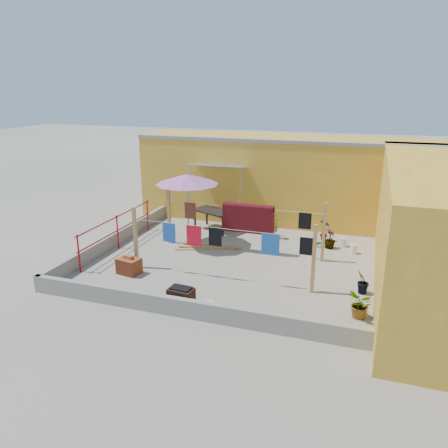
{
  "coord_description": "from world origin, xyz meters",
  "views": [
    {
      "loc": [
        3.61,
        -11.63,
        4.98
      ],
      "look_at": [
        -0.43,
        0.3,
        1.01
      ],
      "focal_mm": 35.0,
      "sensor_mm": 36.0,
      "label": 1
    }
  ],
  "objects_px": {
    "patio_umbrella": "(187,179)",
    "water_jug_a": "(354,249)",
    "brick_stack": "(129,266)",
    "water_jug_b": "(344,242)",
    "brazier": "(181,298)",
    "green_hose": "(321,245)",
    "white_basin": "(207,306)",
    "outdoor_table": "(214,212)",
    "plant_back_a": "(269,224)"
  },
  "relations": [
    {
      "from": "outdoor_table",
      "to": "brick_stack",
      "type": "distance_m",
      "value": 4.53
    },
    {
      "from": "patio_umbrella",
      "to": "water_jug_b",
      "type": "height_order",
      "value": "patio_umbrella"
    },
    {
      "from": "brick_stack",
      "to": "green_hose",
      "type": "height_order",
      "value": "brick_stack"
    },
    {
      "from": "outdoor_table",
      "to": "water_jug_a",
      "type": "bearing_deg",
      "value": -9.54
    },
    {
      "from": "outdoor_table",
      "to": "white_basin",
      "type": "xyz_separation_m",
      "value": [
        1.81,
        -5.57,
        -0.62
      ]
    },
    {
      "from": "water_jug_b",
      "to": "green_hose",
      "type": "xyz_separation_m",
      "value": [
        -0.69,
        -0.16,
        -0.12
      ]
    },
    {
      "from": "green_hose",
      "to": "brazier",
      "type": "bearing_deg",
      "value": -116.38
    },
    {
      "from": "water_jug_a",
      "to": "plant_back_a",
      "type": "xyz_separation_m",
      "value": [
        -2.9,
        0.78,
        0.29
      ]
    },
    {
      "from": "patio_umbrella",
      "to": "brick_stack",
      "type": "bearing_deg",
      "value": -103.03
    },
    {
      "from": "brick_stack",
      "to": "water_jug_a",
      "type": "relative_size",
      "value": 2.06
    },
    {
      "from": "water_jug_a",
      "to": "water_jug_b",
      "type": "xyz_separation_m",
      "value": [
        -0.34,
        0.55,
        0.0
      ]
    },
    {
      "from": "patio_umbrella",
      "to": "water_jug_b",
      "type": "bearing_deg",
      "value": 16.03
    },
    {
      "from": "patio_umbrella",
      "to": "white_basin",
      "type": "xyz_separation_m",
      "value": [
        2.12,
        -3.89,
        -2.13
      ]
    },
    {
      "from": "brazier",
      "to": "water_jug_b",
      "type": "xyz_separation_m",
      "value": [
        3.32,
        5.48,
        -0.11
      ]
    },
    {
      "from": "patio_umbrella",
      "to": "water_jug_a",
      "type": "xyz_separation_m",
      "value": [
        5.22,
        0.86,
        -2.03
      ]
    },
    {
      "from": "brazier",
      "to": "plant_back_a",
      "type": "distance_m",
      "value": 5.77
    },
    {
      "from": "brick_stack",
      "to": "water_jug_b",
      "type": "height_order",
      "value": "brick_stack"
    },
    {
      "from": "water_jug_a",
      "to": "green_hose",
      "type": "relative_size",
      "value": 0.7
    },
    {
      "from": "brazier",
      "to": "green_hose",
      "type": "bearing_deg",
      "value": 63.62
    },
    {
      "from": "outdoor_table",
      "to": "water_jug_b",
      "type": "distance_m",
      "value": 4.61
    },
    {
      "from": "brick_stack",
      "to": "white_basin",
      "type": "height_order",
      "value": "brick_stack"
    },
    {
      "from": "water_jug_b",
      "to": "brick_stack",
      "type": "bearing_deg",
      "value": -143.12
    },
    {
      "from": "patio_umbrella",
      "to": "brick_stack",
      "type": "relative_size",
      "value": 3.55
    },
    {
      "from": "patio_umbrella",
      "to": "water_jug_b",
      "type": "relative_size",
      "value": 7.23
    },
    {
      "from": "patio_umbrella",
      "to": "water_jug_b",
      "type": "distance_m",
      "value": 5.46
    },
    {
      "from": "water_jug_a",
      "to": "brazier",
      "type": "bearing_deg",
      "value": -126.63
    },
    {
      "from": "water_jug_a",
      "to": "plant_back_a",
      "type": "distance_m",
      "value": 3.02
    },
    {
      "from": "brick_stack",
      "to": "plant_back_a",
      "type": "relative_size",
      "value": 0.79
    },
    {
      "from": "brick_stack",
      "to": "green_hose",
      "type": "relative_size",
      "value": 1.44
    },
    {
      "from": "water_jug_b",
      "to": "plant_back_a",
      "type": "bearing_deg",
      "value": 174.7
    },
    {
      "from": "outdoor_table",
      "to": "brazier",
      "type": "bearing_deg",
      "value": -77.74
    },
    {
      "from": "plant_back_a",
      "to": "green_hose",
      "type": "bearing_deg",
      "value": -12.11
    },
    {
      "from": "water_jug_a",
      "to": "patio_umbrella",
      "type": "bearing_deg",
      "value": -170.69
    },
    {
      "from": "patio_umbrella",
      "to": "brazier",
      "type": "relative_size",
      "value": 3.93
    },
    {
      "from": "patio_umbrella",
      "to": "white_basin",
      "type": "distance_m",
      "value": 4.92
    },
    {
      "from": "brick_stack",
      "to": "water_jug_a",
      "type": "distance_m",
      "value": 6.86
    },
    {
      "from": "brick_stack",
      "to": "white_basin",
      "type": "relative_size",
      "value": 1.4
    },
    {
      "from": "green_hose",
      "to": "white_basin",
      "type": "bearing_deg",
      "value": -111.99
    },
    {
      "from": "patio_umbrella",
      "to": "water_jug_a",
      "type": "distance_m",
      "value": 5.66
    },
    {
      "from": "outdoor_table",
      "to": "brazier",
      "type": "height_order",
      "value": "outdoor_table"
    },
    {
      "from": "outdoor_table",
      "to": "green_hose",
      "type": "xyz_separation_m",
      "value": [
        3.89,
        -0.44,
        -0.63
      ]
    },
    {
      "from": "outdoor_table",
      "to": "brazier",
      "type": "relative_size",
      "value": 2.83
    },
    {
      "from": "brazier",
      "to": "green_hose",
      "type": "xyz_separation_m",
      "value": [
        2.63,
        5.31,
        -0.22
      ]
    },
    {
      "from": "patio_umbrella",
      "to": "outdoor_table",
      "type": "xyz_separation_m",
      "value": [
        0.3,
        1.68,
        -1.52
      ]
    },
    {
      "from": "brick_stack",
      "to": "water_jug_b",
      "type": "bearing_deg",
      "value": 36.88
    },
    {
      "from": "white_basin",
      "to": "outdoor_table",
      "type": "bearing_deg",
      "value": 108.04
    },
    {
      "from": "white_basin",
      "to": "water_jug_a",
      "type": "distance_m",
      "value": 5.67
    },
    {
      "from": "brick_stack",
      "to": "water_jug_b",
      "type": "xyz_separation_m",
      "value": [
        5.51,
        4.13,
        -0.08
      ]
    },
    {
      "from": "patio_umbrella",
      "to": "plant_back_a",
      "type": "distance_m",
      "value": 3.33
    },
    {
      "from": "brick_stack",
      "to": "water_jug_b",
      "type": "relative_size",
      "value": 2.04
    }
  ]
}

